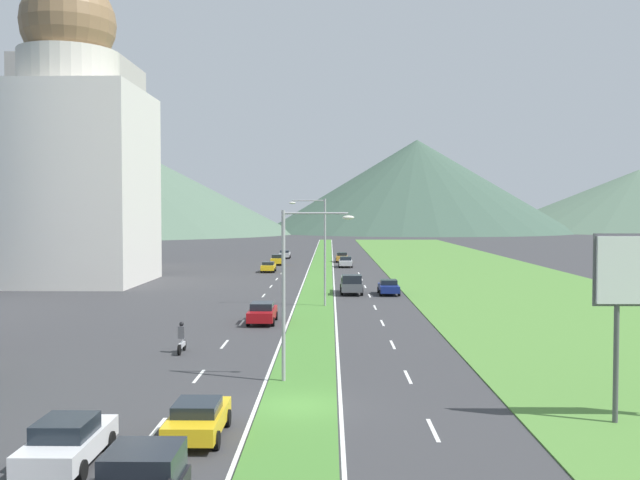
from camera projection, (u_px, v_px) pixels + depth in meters
ground_plane at (298, 407)px, 29.30m from camera, size 600.00×600.00×0.00m
grass_median at (320, 276)px, 89.25m from camera, size 3.20×240.00×0.06m
grass_verge_right at (484, 276)px, 88.96m from camera, size 24.00×240.00×0.06m
lane_dash_left_2 at (157, 429)px, 26.31m from camera, size 0.16×2.80×0.01m
lane_dash_left_3 at (199, 376)px, 34.77m from camera, size 0.16×2.80×0.01m
lane_dash_left_4 at (225, 344)px, 43.23m from camera, size 0.16×2.80×0.01m
lane_dash_left_5 at (242, 323)px, 51.69m from camera, size 0.16×2.80×0.01m
lane_dash_left_6 at (254, 307)px, 60.15m from camera, size 0.16×2.80×0.01m
lane_dash_left_7 at (264, 296)px, 68.60m from camera, size 0.16×2.80×0.01m
lane_dash_left_8 at (271, 286)px, 77.06m from camera, size 0.16×2.80×0.01m
lane_dash_left_9 at (277, 279)px, 85.52m from camera, size 0.16×2.80×0.01m
lane_dash_left_10 at (282, 273)px, 93.98m from camera, size 0.16×2.80×0.01m
lane_dash_right_2 at (433, 430)px, 26.17m from camera, size 0.16×2.80×0.01m
lane_dash_right_3 at (408, 377)px, 34.62m from camera, size 0.16×2.80×0.01m
lane_dash_right_4 at (393, 345)px, 43.08m from camera, size 0.16×2.80×0.01m
lane_dash_right_5 at (382, 323)px, 51.54m from camera, size 0.16×2.80×0.01m
lane_dash_right_6 at (375, 307)px, 60.00m from camera, size 0.16×2.80×0.01m
lane_dash_right_7 at (369, 296)px, 68.46m from camera, size 0.16×2.80×0.01m
lane_dash_right_8 at (365, 287)px, 76.92m from camera, size 0.16×2.80×0.01m
lane_dash_right_9 at (362, 279)px, 85.38m from camera, size 0.16×2.80×0.01m
lane_dash_right_10 at (359, 273)px, 93.84m from camera, size 0.16×2.80×0.01m
edge_line_median_left at (306, 276)px, 89.28m from camera, size 0.16×240.00×0.01m
edge_line_median_right at (334, 276)px, 89.23m from camera, size 0.16×240.00×0.01m
domed_building at (70, 155)px, 80.28m from camera, size 16.62×16.62×34.39m
midrise_colored at (81, 166)px, 102.64m from camera, size 15.05×15.05×29.44m
hill_far_left at (86, 179)px, 271.99m from camera, size 161.62×161.62×41.46m
hill_far_center at (417, 186)px, 293.76m from camera, size 126.53×126.53×38.00m
hill_far_right at (639, 200)px, 307.56m from camera, size 130.40×130.40×26.52m
street_lamp_near at (293, 281)px, 33.43m from camera, size 3.41×0.33×8.11m
street_lamp_mid at (321, 244)px, 60.53m from camera, size 3.15×0.30×9.17m
car_0 at (68, 441)px, 22.52m from camera, size 2.03×4.46×1.52m
car_1 at (262, 312)px, 51.47m from camera, size 1.98×4.70×1.52m
car_2 at (389, 287)px, 69.42m from camera, size 1.99×4.22×1.45m
car_3 at (285, 254)px, 124.34m from camera, size 1.91×4.43×1.43m
car_4 at (346, 262)px, 104.59m from camera, size 2.03×4.79×1.52m
car_5 at (198, 418)px, 25.27m from camera, size 1.93×4.22×1.34m
car_6 at (342, 257)px, 115.08m from camera, size 1.98×4.06×1.55m
car_7 at (268, 267)px, 95.68m from camera, size 1.90×4.03×1.40m
car_8 at (278, 260)px, 108.79m from camera, size 2.03×4.37×1.61m
pickup_truck_0 at (351, 284)px, 69.81m from camera, size 2.18×5.40×2.00m
motorcycle_rider at (182, 340)px, 40.53m from camera, size 0.36×2.00×1.80m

